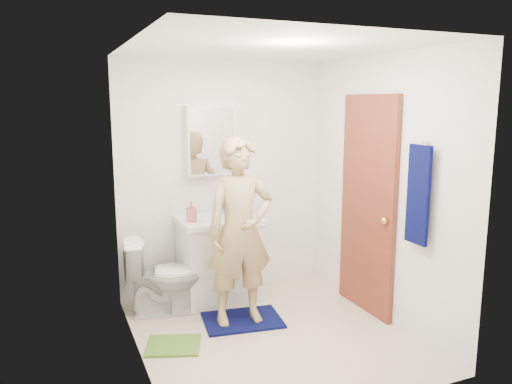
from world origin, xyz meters
The scene contains 22 objects.
floor centered at (0.00, 0.00, -0.01)m, with size 2.20×2.40×0.02m, color beige.
ceiling centered at (0.00, 0.00, 2.41)m, with size 2.20×2.40×0.02m, color white.
wall_back centered at (0.00, 1.21, 1.20)m, with size 2.20×0.02×2.40m, color white.
wall_front centered at (0.00, -1.21, 1.20)m, with size 2.20×0.02×2.40m, color white.
wall_left centered at (-1.11, 0.00, 1.20)m, with size 0.02×2.40×2.40m, color white.
wall_right centered at (1.11, 0.00, 1.20)m, with size 0.02×2.40×2.40m, color white.
vanity_cabinet centered at (-0.15, 0.91, 0.40)m, with size 0.75×0.55×0.80m, color white.
countertop centered at (-0.15, 0.91, 0.83)m, with size 0.79×0.59×0.05m, color white.
sink_basin centered at (-0.15, 0.91, 0.84)m, with size 0.40×0.40×0.03m, color white.
faucet centered at (-0.15, 1.09, 0.91)m, with size 0.03×0.03×0.12m, color silver.
medicine_cabinet centered at (-0.15, 1.14, 1.60)m, with size 0.50×0.12×0.70m, color white.
mirror_panel centered at (-0.15, 1.08, 1.60)m, with size 0.46×0.01×0.66m, color white.
door centered at (1.07, 0.15, 1.02)m, with size 0.05×0.80×2.05m, color brown.
door_knob centered at (1.03, -0.17, 0.95)m, with size 0.07×0.07×0.07m, color gold.
towel centered at (1.03, -0.57, 1.25)m, with size 0.03×0.24×0.80m, color #060A3F.
towel_hook centered at (1.07, -0.57, 1.67)m, with size 0.02×0.02×0.06m, color silver.
toilet centered at (-0.73, 0.80, 0.37)m, with size 0.41×0.72×0.74m, color white.
bath_mat centered at (-0.13, 0.33, 0.01)m, with size 0.70×0.50×0.02m, color #060A3F.
green_rug centered at (-0.83, 0.11, 0.01)m, with size 0.43×0.37×0.02m, color #55862C.
soap_dispenser centered at (-0.44, 0.85, 0.95)m, with size 0.09×0.09×0.20m, color #D16162.
toothbrush_cup centered at (-0.01, 1.02, 0.90)m, with size 0.12×0.12×0.10m, color #5B3F8C.
man centered at (-0.16, 0.31, 0.85)m, with size 0.61×0.40×1.66m, color tan.
Camera 1 is at (-1.68, -3.66, 1.98)m, focal length 35.00 mm.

